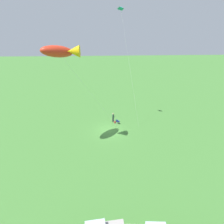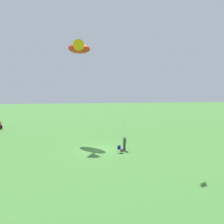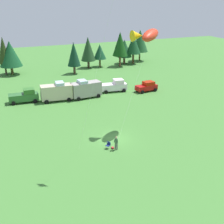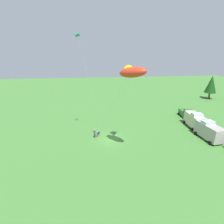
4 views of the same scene
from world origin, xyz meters
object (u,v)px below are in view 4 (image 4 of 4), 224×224
truck_green_flatbed (187,114)px  kite_large_fish (132,72)px  van_camper_beige (195,120)px  folding_chair (98,133)px  backpack_on_grass (97,136)px  kite_delta_teal (77,36)px  van_motorhome_grey (209,131)px  person_kite_flyer (95,133)px

truck_green_flatbed → kite_large_fish: (14.20, -17.26, 11.65)m
van_camper_beige → folding_chair: bearing=-81.3°
backpack_on_grass → truck_green_flatbed: (-7.38, 22.01, 0.99)m
folding_chair → kite_delta_teal: size_ratio=0.05×
van_motorhome_grey → kite_delta_teal: size_ratio=0.31×
folding_chair → van_camper_beige: (-1.57, 20.33, 1.16)m
van_motorhome_grey → folding_chair: bearing=74.3°
folding_chair → van_camper_beige: van_camper_beige is taller
kite_large_fish → kite_delta_teal: kite_delta_teal is taller
backpack_on_grass → van_motorhome_grey: 20.64m
truck_green_flatbed → van_camper_beige: size_ratio=0.92×
kite_large_fish → truck_green_flatbed: bearing=129.4°
van_motorhome_grey → van_camper_beige: bearing=-8.9°
folding_chair → truck_green_flatbed: 22.78m
truck_green_flatbed → kite_delta_teal: (6.37, -24.65, 16.57)m
person_kite_flyer → van_camper_beige: size_ratio=0.31×
truck_green_flatbed → kite_delta_teal: 30.38m
folding_chair → van_camper_beige: 20.43m
person_kite_flyer → backpack_on_grass: 1.03m
person_kite_flyer → folding_chair: (-0.76, 0.68, -0.53)m
backpack_on_grass → kite_large_fish: (6.82, 4.75, 12.64)m
kite_delta_teal → van_motorhome_grey: bearing=79.4°
backpack_on_grass → van_motorhome_grey: bearing=80.9°
folding_chair → kite_delta_teal: 17.45m
van_motorhome_grey → backpack_on_grass: bearing=75.7°
folding_chair → backpack_on_grass: size_ratio=2.56×
van_motorhome_grey → kite_large_fish: (3.56, -15.57, 11.11)m
person_kite_flyer → van_motorhome_grey: 20.89m
truck_green_flatbed → folding_chair: bearing=-69.1°
folding_chair → van_camper_beige: bearing=-123.1°
van_camper_beige → van_motorhome_grey: size_ratio=0.99×
person_kite_flyer → truck_green_flatbed: truck_green_flatbed is taller
backpack_on_grass → van_camper_beige: van_camper_beige is taller
kite_delta_teal → kite_large_fish: bearing=43.3°
truck_green_flatbed → van_camper_beige: (5.37, -1.35, 0.54)m
van_camper_beige → truck_green_flatbed: bearing=170.1°
kite_large_fish → kite_delta_teal: (-7.84, -7.39, 4.92)m
folding_chair → van_motorhome_grey: (3.70, 19.99, 1.16)m
van_motorhome_grey → kite_delta_teal: kite_delta_teal is taller
backpack_on_grass → van_camper_beige: 20.81m
backpack_on_grass → kite_delta_teal: 17.79m
person_kite_flyer → truck_green_flatbed: 23.66m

